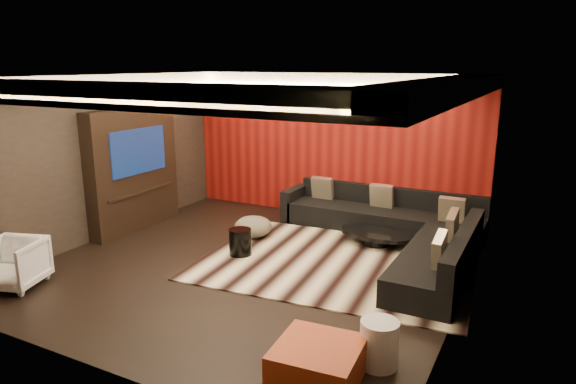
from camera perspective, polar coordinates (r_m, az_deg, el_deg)
The scene contains 26 objects.
floor at distance 7.84m, azimuth -4.01°, elevation -8.25°, with size 6.00×6.00×0.02m, color black.
ceiling at distance 7.25m, azimuth -4.40°, elevation 12.83°, with size 6.00×6.00×0.02m, color silver.
wall_back at distance 10.06m, azimuth 4.83°, elevation 5.11°, with size 6.00×0.02×2.80m, color black.
wall_left at distance 9.33m, azimuth -20.20°, elevation 3.58°, with size 0.02×6.00×2.80m, color black.
wall_right at distance 6.41m, azimuth 19.40°, elevation -0.86°, with size 0.02×6.00×2.80m, color black.
red_feature_wall at distance 10.02m, azimuth 4.74°, elevation 5.08°, with size 5.98×0.05×2.78m, color #6B0C0A.
soffit_back at distance 9.65m, azimuth 4.26°, elevation 12.44°, with size 6.00×0.60×0.22m, color silver.
soffit_front at distance 5.16m, azimuth -20.60°, elevation 10.14°, with size 6.00×0.60×0.22m, color silver.
soffit_left at distance 8.97m, azimuth -19.54°, elevation 11.56°, with size 0.60×4.80×0.22m, color silver.
soffit_right at distance 6.27m, azimuth 17.53°, elevation 10.94°, with size 0.60×4.80×0.22m, color silver.
cove_back at distance 9.34m, azimuth 3.41°, elevation 11.85°, with size 4.80×0.08×0.04m, color #FFD899.
cove_front at distance 5.40m, azimuth -17.83°, elevation 9.54°, with size 4.80×0.08×0.04m, color #FFD899.
cove_left at distance 8.73m, azimuth -17.93°, elevation 11.04°, with size 0.08×4.80×0.04m, color #FFD899.
cove_right at distance 6.34m, azimuth 14.40°, elevation 10.36°, with size 0.08×4.80×0.04m, color #FFD899.
tv_surround at distance 9.68m, azimuth -16.81°, elevation 2.39°, with size 0.30×2.00×2.20m, color black.
tv_screen at distance 9.50m, azimuth -16.26°, elevation 4.37°, with size 0.04×1.30×0.80m, color black.
tv_shelf at distance 9.65m, azimuth -15.96°, elevation -0.02°, with size 0.04×1.60×0.04m, color black.
rug at distance 7.92m, azimuth 5.34°, elevation -7.88°, with size 4.00×3.00×0.02m, color beige.
coffee_table at distance 8.75m, azimuth 9.84°, elevation -5.03°, with size 1.28×1.28×0.21m, color black.
drum_stool at distance 8.16m, azimuth -5.32°, elevation -5.54°, with size 0.36×0.36×0.42m, color black.
striped_pouf at distance 8.99m, azimuth -3.89°, elevation -3.85°, with size 0.65×0.65×0.36m, color #B7AB8E.
white_side_table at distance 5.43m, azimuth 10.09°, elevation -16.26°, with size 0.39×0.39×0.49m, color white.
orange_ottoman at distance 5.20m, azimuth 3.34°, elevation -18.38°, with size 0.80×0.80×0.36m, color #A53715.
armchair at distance 7.94m, azimuth -28.26°, elevation -7.03°, with size 0.71×0.73×0.67m, color white.
sectional_sofa at distance 8.72m, azimuth 12.32°, elevation -4.28°, with size 3.65×3.50×0.75m.
throw_pillows at distance 8.61m, azimuth 12.73°, elevation -2.05°, with size 2.99×2.79×0.50m.
Camera 1 is at (3.81, -6.16, 2.97)m, focal length 32.00 mm.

